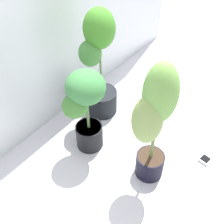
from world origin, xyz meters
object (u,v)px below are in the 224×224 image
Objects in this scene: potted_plant_back_center at (99,65)px; hygrometer_box at (205,160)px; potted_plant_front_left at (154,120)px; potted_plant_back_left at (85,105)px; nutrient_bottle at (149,95)px.

potted_plant_back_center reaches higher than hygrometer_box.
hygrometer_box is (0.37, -0.31, -0.55)m from potted_plant_front_left.
hygrometer_box is (0.41, -0.83, -0.42)m from potted_plant_back_left.
potted_plant_back_center is (0.38, 0.18, 0.07)m from potted_plant_back_left.
potted_plant_back_center is at bearing 63.89° from potted_plant_front_left.
potted_plant_front_left is (-0.34, -0.70, 0.06)m from potted_plant_back_center.
hygrometer_box is at bearing -88.31° from potted_plant_back_center.
nutrient_bottle is at bearing -10.90° from potted_plant_back_left.
potted_plant_front_left reaches higher than hygrometer_box.
hygrometer_box is at bearing -113.40° from nutrient_bottle.
hygrometer_box is at bearing -39.55° from potted_plant_front_left.
potted_plant_back_center is 1.12m from hygrometer_box.
potted_plant_back_left is 0.43m from potted_plant_back_center.
potted_plant_back_center reaches higher than potted_plant_back_left.
potted_plant_front_left is 10.29× the size of hygrometer_box.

